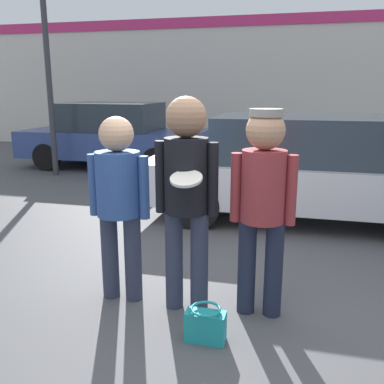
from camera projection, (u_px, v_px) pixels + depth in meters
ground_plane at (197, 304)px, 3.77m from camera, size 56.00×56.00×0.00m
storefront_building at (275, 84)px, 12.67m from camera, size 24.00×0.22×3.92m
person_left at (119, 194)px, 3.66m from camera, size 0.55×0.38×1.63m
person_middle_with_frisbee at (186, 186)px, 3.45m from camera, size 0.52×0.55×1.80m
person_right at (263, 195)px, 3.39m from camera, size 0.52×0.35×1.70m
parked_car_near at (304, 168)px, 6.15m from camera, size 4.54×1.97×1.47m
parked_car_far at (114, 135)px, 10.24m from camera, size 4.31×1.90×1.52m
street_lamp at (56, 14)px, 8.55m from camera, size 1.42×0.35×5.29m
handbag at (205, 325)px, 3.19m from camera, size 0.30×0.23×0.27m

